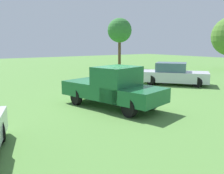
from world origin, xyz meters
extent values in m
plane|color=#54843D|center=(0.00, 0.00, 0.00)|extent=(80.00, 80.00, 0.00)
cylinder|color=black|center=(-0.93, -1.33, 0.39)|extent=(0.78, 0.22, 0.78)
cylinder|color=black|center=(-1.30, 0.14, 0.39)|extent=(0.78, 0.22, 0.78)
cylinder|color=black|center=(2.00, -0.60, 0.39)|extent=(0.78, 0.22, 0.78)
cylinder|color=black|center=(1.63, 0.87, 0.39)|extent=(0.78, 0.22, 0.78)
cube|color=#1E6638|center=(-1.02, -0.57, 0.73)|extent=(2.27, 2.22, 0.64)
cube|color=#1E6638|center=(0.62, -0.16, 1.11)|extent=(1.90, 2.13, 1.40)
cube|color=slate|center=(0.62, -0.16, 1.55)|extent=(1.65, 1.93, 0.48)
cube|color=#1E6638|center=(1.54, 0.07, 0.71)|extent=(2.63, 2.31, 0.60)
cube|color=silver|center=(-1.88, -0.78, 0.47)|extent=(0.54, 1.72, 0.16)
cylinder|color=black|center=(-1.54, 8.34, 0.34)|extent=(0.68, 0.20, 0.68)
cylinder|color=black|center=(-0.59, 7.09, 0.34)|extent=(0.68, 0.20, 0.68)
cylinder|color=black|center=(-3.89, 6.54, 0.34)|extent=(0.68, 0.20, 0.68)
cylinder|color=black|center=(-2.94, 5.30, 0.34)|extent=(0.68, 0.20, 0.68)
cube|color=silver|center=(-2.24, 6.82, 0.55)|extent=(4.67, 4.17, 0.68)
cube|color=slate|center=(-2.42, 6.68, 1.19)|extent=(2.54, 2.47, 0.60)
cylinder|color=brown|center=(-13.77, 10.82, 1.70)|extent=(0.32, 0.32, 3.40)
sphere|color=#337533|center=(-13.77, 10.82, 4.21)|extent=(2.71, 2.71, 2.71)
camera|label=1|loc=(9.14, -6.45, 2.79)|focal=40.15mm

